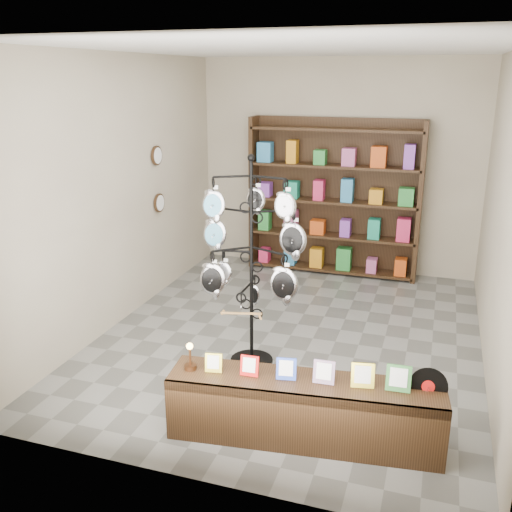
% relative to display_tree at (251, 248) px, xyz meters
% --- Properties ---
extents(ground, '(5.00, 5.00, 0.00)m').
position_rel_display_tree_xyz_m(ground, '(0.22, 0.71, -1.20)').
color(ground, slate).
rests_on(ground, ground).
extents(room_envelope, '(5.00, 5.00, 5.00)m').
position_rel_display_tree_xyz_m(room_envelope, '(0.22, 0.71, 0.65)').
color(room_envelope, '#B1A88F').
rests_on(room_envelope, ground).
extents(display_tree, '(1.07, 1.00, 2.08)m').
position_rel_display_tree_xyz_m(display_tree, '(0.00, 0.00, 0.00)').
color(display_tree, black).
rests_on(display_tree, ground).
extents(front_shelf, '(2.16, 0.68, 0.75)m').
position_rel_display_tree_xyz_m(front_shelf, '(0.80, -1.08, -0.94)').
color(front_shelf, black).
rests_on(front_shelf, ground).
extents(back_shelving, '(2.42, 0.36, 2.20)m').
position_rel_display_tree_xyz_m(back_shelving, '(0.22, 3.00, -0.17)').
color(back_shelving, black).
rests_on(back_shelving, ground).
extents(wall_clocks, '(0.03, 0.24, 0.84)m').
position_rel_display_tree_xyz_m(wall_clocks, '(-1.75, 1.51, 0.30)').
color(wall_clocks, black).
rests_on(wall_clocks, ground).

